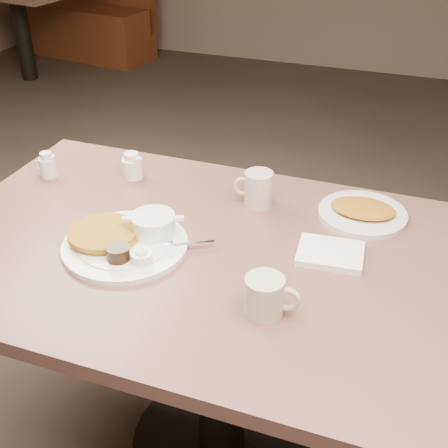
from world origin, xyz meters
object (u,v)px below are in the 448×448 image
(creamer_left, at_px, (47,166))
(booth_back_left, at_px, (83,10))
(coffee_mug_near, at_px, (266,296))
(hash_plate, at_px, (363,212))
(coffee_mug_far, at_px, (258,189))
(main_plate, at_px, (128,238))
(diner_table, at_px, (221,305))
(creamer_right, at_px, (132,166))

(creamer_left, distance_m, booth_back_left, 3.93)
(coffee_mug_near, xyz_separation_m, hash_plate, (0.14, 0.47, -0.03))
(coffee_mug_far, height_order, booth_back_left, booth_back_left)
(main_plate, bearing_deg, creamer_left, 148.15)
(coffee_mug_near, relative_size, coffee_mug_far, 1.09)
(coffee_mug_near, height_order, hash_plate, coffee_mug_near)
(diner_table, xyz_separation_m, main_plate, (-0.23, -0.05, 0.19))
(creamer_left, xyz_separation_m, hash_plate, (0.94, 0.09, -0.02))
(coffee_mug_near, height_order, coffee_mug_far, coffee_mug_far)
(main_plate, distance_m, creamer_left, 0.48)
(diner_table, bearing_deg, coffee_mug_far, 86.78)
(main_plate, height_order, coffee_mug_near, coffee_mug_near)
(main_plate, height_order, creamer_left, creamer_left)
(diner_table, relative_size, coffee_mug_near, 11.92)
(main_plate, distance_m, coffee_mug_near, 0.42)
(diner_table, relative_size, booth_back_left, 0.93)
(main_plate, relative_size, creamer_right, 4.84)
(diner_table, distance_m, creamer_left, 0.70)
(booth_back_left, bearing_deg, coffee_mug_far, -51.30)
(coffee_mug_far, bearing_deg, hash_plate, 7.37)
(diner_table, distance_m, hash_plate, 0.46)
(creamer_left, relative_size, hash_plate, 0.33)
(creamer_left, relative_size, booth_back_left, 0.05)
(creamer_right, xyz_separation_m, booth_back_left, (-2.24, 3.28, -0.38))
(coffee_mug_near, bearing_deg, creamer_right, 140.31)
(diner_table, height_order, creamer_left, creamer_left)
(booth_back_left, bearing_deg, main_plate, -56.35)
(diner_table, xyz_separation_m, hash_plate, (0.30, 0.29, 0.18))
(hash_plate, xyz_separation_m, booth_back_left, (-2.94, 3.27, -0.35))
(main_plate, height_order, booth_back_left, booth_back_left)
(main_plate, height_order, hash_plate, main_plate)
(main_plate, xyz_separation_m, hash_plate, (0.53, 0.34, -0.01))
(coffee_mug_near, distance_m, creamer_right, 0.73)
(creamer_left, distance_m, hash_plate, 0.94)
(diner_table, relative_size, hash_plate, 6.21)
(coffee_mug_far, height_order, hash_plate, coffee_mug_far)
(hash_plate, bearing_deg, coffee_mug_near, -105.96)
(diner_table, xyz_separation_m, coffee_mug_near, (0.17, -0.18, 0.22))
(coffee_mug_near, xyz_separation_m, creamer_left, (-0.80, 0.38, -0.01))
(coffee_mug_near, relative_size, creamer_right, 1.47)
(coffee_mug_far, relative_size, hash_plate, 0.48)
(main_plate, bearing_deg, hash_plate, 32.98)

